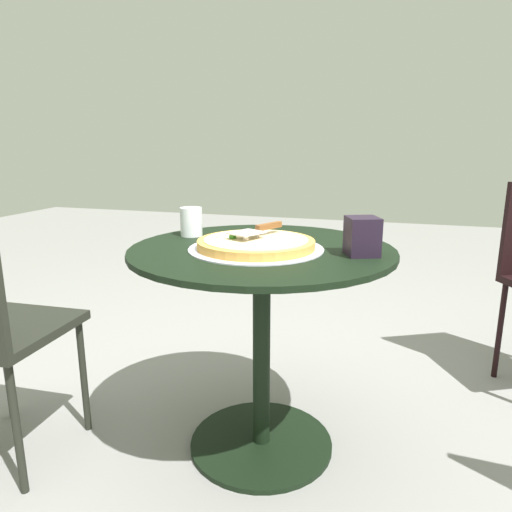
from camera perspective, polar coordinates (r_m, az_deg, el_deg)
name	(u,v)px	position (r m, az deg, el deg)	size (l,w,h in m)	color
ground_plane	(261,444)	(1.76, 0.64, -22.05)	(10.00, 10.00, 0.00)	gray
patio_table	(262,309)	(1.52, 0.69, -6.54)	(0.83, 0.83, 0.71)	black
pizza_on_tray	(256,244)	(1.43, -0.01, 1.45)	(0.42, 0.42, 0.05)	silver
pizza_server	(259,229)	(1.46, 0.31, 3.31)	(0.21, 0.14, 0.02)	silver
drinking_cup	(191,222)	(1.65, -7.93, 4.18)	(0.08, 0.08, 0.10)	white
napkin_dispenser	(362,236)	(1.38, 12.86, 2.37)	(0.09, 0.09, 0.11)	black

